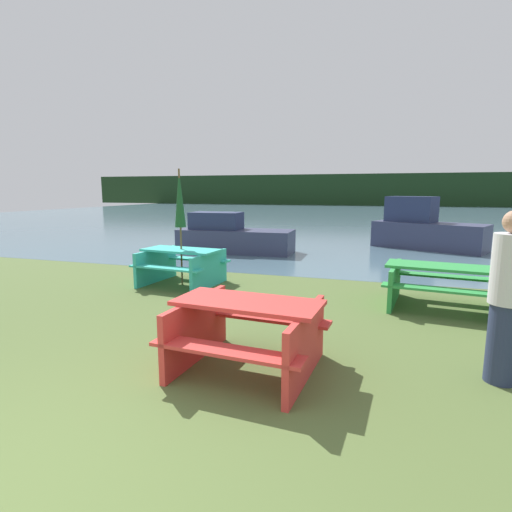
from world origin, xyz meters
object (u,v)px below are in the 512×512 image
Objects in this scene: picnic_table_teal at (182,263)px; picnic_table_red at (248,329)px; boat at (232,237)px; boat_second at (424,230)px; picnic_table_green at (446,282)px; umbrella_darkgreen at (180,200)px; person at (508,298)px.

picnic_table_red is at bearing -52.26° from picnic_table_teal.
boat is 6.48m from boat_second.
picnic_table_teal is at bearing 177.43° from picnic_table_green.
picnic_table_teal is 0.46× the size of boat_second.
picnic_table_green is 0.86× the size of umbrella_darkgreen.
picnic_table_red is 8.48m from boat.
person is (5.77, -7.33, 0.41)m from boat.
boat is at bearing 97.78° from umbrella_darkgreen.
boat is at bearing 139.88° from picnic_table_green.
boat_second is (5.28, 7.18, 0.19)m from picnic_table_teal.
boat is (-5.59, 4.71, 0.03)m from picnic_table_green.
umbrella_darkgreen reaches higher than picnic_table_red.
picnic_table_red is 10.87m from boat_second.
picnic_table_red is 0.95× the size of person.
boat is (-0.61, 4.49, 0.03)m from picnic_table_teal.
picnic_table_teal is at bearing 127.74° from picnic_table_red.
person reaches higher than picnic_table_green.
person is (0.19, -2.63, 0.44)m from picnic_table_green.
boat_second reaches higher than picnic_table_green.
person reaches higher than boat.
picnic_table_red is 4.25m from picnic_table_teal.
picnic_table_green is 2.67m from person.
boat is at bearing 97.78° from picnic_table_teal.
person is (-0.12, -10.03, 0.24)m from boat_second.
boat_second is at bearing 89.34° from person.
picnic_table_red is 0.46× the size of boat.
picnic_table_red is at bearing -168.74° from person.
picnic_table_green is 4.98m from picnic_table_teal.
umbrella_darkgreen is at bearing 151.10° from person.
person reaches higher than picnic_table_teal.
picnic_table_red is 0.45× the size of boat_second.
umbrella_darkgreen reaches higher than person.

